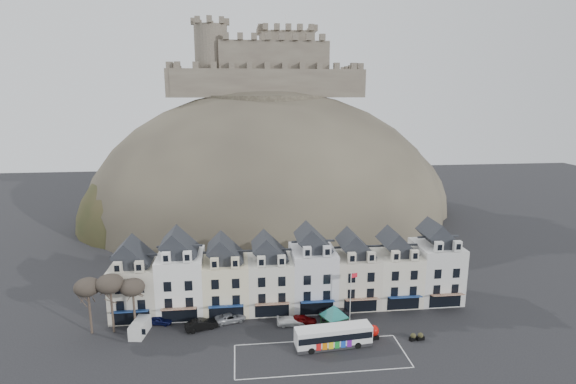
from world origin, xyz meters
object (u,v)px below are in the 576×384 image
object	(u,v)px
bus	(333,336)
red_buoy	(373,332)
car_black	(201,324)
bus_shelter	(334,311)
car_silver	(231,318)
car_navy	(159,320)
car_charcoal	(335,313)
car_white	(292,321)
white_van	(140,328)
car_maroon	(302,320)
flagpole	(351,293)

from	to	relation	value
bus	red_buoy	bearing A→B (deg)	8.50
bus	car_black	xyz separation A→B (m)	(-17.76, 6.55, -0.84)
bus_shelter	car_silver	world-z (taller)	bus_shelter
bus_shelter	car_navy	xyz separation A→B (m)	(-25.00, 4.82, -2.44)
red_buoy	car_charcoal	distance (m)	7.36
car_silver	car_white	world-z (taller)	car_silver
car_silver	car_charcoal	size ratio (longest dim) A/B	0.97
white_van	car_charcoal	distance (m)	28.21
car_navy	car_black	bearing A→B (deg)	-98.23
car_charcoal	car_maroon	bearing A→B (deg)	92.07
car_maroon	bus_shelter	bearing A→B (deg)	-110.05
red_buoy	car_silver	bearing A→B (deg)	160.84
car_navy	car_black	xyz separation A→B (m)	(6.30, -2.22, 0.12)
car_black	car_maroon	bearing A→B (deg)	-109.98
white_van	bus	bearing A→B (deg)	-4.39
red_buoy	car_black	distance (m)	24.24
red_buoy	bus_shelter	bearing A→B (deg)	153.55
car_maroon	white_van	bearing A→B (deg)	98.81
red_buoy	white_van	world-z (taller)	white_van
car_silver	flagpole	bearing A→B (deg)	-110.98
white_van	red_buoy	bearing A→B (deg)	0.56
bus_shelter	white_van	world-z (taller)	bus_shelter
bus_shelter	car_navy	distance (m)	25.58
red_buoy	car_charcoal	world-z (taller)	red_buoy
car_silver	car_white	xyz separation A→B (m)	(8.85, -2.01, -0.01)
bus_shelter	flagpole	bearing A→B (deg)	16.80
car_black	white_van	bearing A→B (deg)	72.99
flagpole	white_van	xyz separation A→B (m)	(-30.26, -0.33, -3.41)
car_black	red_buoy	bearing A→B (deg)	-120.98
bus	car_navy	size ratio (longest dim) A/B	2.77
car_maroon	car_charcoal	xyz separation A→B (m)	(5.20, 1.37, 0.04)
flagpole	car_white	world-z (taller)	flagpole
white_van	car_maroon	distance (m)	22.98
car_black	car_silver	xyz separation A→B (m)	(4.10, 1.73, -0.13)
bus_shelter	car_white	xyz separation A→B (m)	(-5.75, 2.32, -2.45)
bus	car_white	bearing A→B (deg)	122.11
car_black	car_maroon	xyz separation A→B (m)	(14.50, -0.28, -0.04)
car_silver	car_maroon	bearing A→B (deg)	-116.50
flagpole	car_white	bearing A→B (deg)	-177.84
red_buoy	car_white	bearing A→B (deg)	155.93
car_silver	car_navy	bearing A→B (deg)	71.72
bus_shelter	car_white	size ratio (longest dim) A/B	1.33
bus	flagpole	bearing A→B (deg)	53.26
car_navy	car_silver	xyz separation A→B (m)	(10.40, -0.49, -0.01)
red_buoy	bus	bearing A→B (deg)	-166.13
bus	flagpole	distance (m)	8.22
car_black	car_silver	bearing A→B (deg)	-86.00
bus	car_white	distance (m)	7.96
car_black	car_white	bearing A→B (deg)	-110.11
bus_shelter	flagpole	distance (m)	4.27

